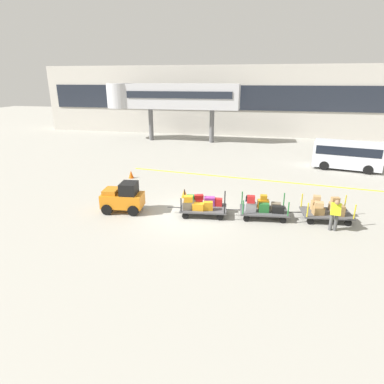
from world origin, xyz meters
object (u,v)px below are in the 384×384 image
at_px(baggage_handler, 335,213).
at_px(baggage_tug, 123,198).
at_px(baggage_cart_middle, 262,207).
at_px(safety_cone_far, 131,174).
at_px(shuttle_van, 347,153).
at_px(safety_cone_near, 184,193).
at_px(baggage_cart_tail, 326,210).
at_px(baggage_cart_lead, 201,205).

bearing_deg(baggage_handler, baggage_tug, 179.18).
height_order(baggage_cart_middle, safety_cone_far, baggage_cart_middle).
bearing_deg(shuttle_van, safety_cone_near, -140.54).
height_order(baggage_tug, safety_cone_far, baggage_tug).
height_order(baggage_cart_middle, safety_cone_near, baggage_cart_middle).
bearing_deg(shuttle_van, safety_cone_far, -159.42).
relative_size(baggage_cart_middle, baggage_cart_tail, 1.00).
bearing_deg(baggage_cart_middle, baggage_handler, -15.82).
bearing_deg(baggage_cart_lead, shuttle_van, 50.09).
distance_m(baggage_cart_middle, shuttle_van, 12.34).
xyz_separation_m(baggage_cart_tail, safety_cone_near, (-7.51, 1.61, -0.27)).
relative_size(baggage_cart_tail, baggage_handler, 1.96).
distance_m(baggage_tug, shuttle_van, 17.48).
height_order(baggage_tug, baggage_cart_tail, baggage_tug).
bearing_deg(baggage_cart_middle, baggage_cart_tail, 6.16).
distance_m(baggage_cart_lead, baggage_handler, 6.24).
bearing_deg(safety_cone_near, baggage_handler, -20.43).
relative_size(safety_cone_near, safety_cone_far, 1.00).
height_order(baggage_cart_lead, safety_cone_near, baggage_cart_lead).
distance_m(baggage_tug, safety_cone_far, 6.08).
distance_m(baggage_cart_tail, shuttle_van, 10.83).
distance_m(baggage_cart_lead, baggage_cart_tail, 6.12).
bearing_deg(baggage_handler, baggage_cart_tail, 95.53).
height_order(baggage_cart_lead, baggage_cart_tail, baggage_cart_tail).
xyz_separation_m(baggage_handler, shuttle_van, (2.99, 11.58, 0.37)).
relative_size(baggage_handler, shuttle_van, 0.31).
height_order(baggage_cart_tail, baggage_handler, baggage_handler).
relative_size(baggage_tug, baggage_cart_tail, 0.72).
bearing_deg(baggage_cart_lead, baggage_cart_tail, 6.01).
height_order(shuttle_van, safety_cone_far, shuttle_van).
xyz_separation_m(baggage_tug, baggage_cart_tail, (10.11, 1.08, -0.21)).
height_order(baggage_cart_tail, safety_cone_near, baggage_cart_tail).
distance_m(baggage_handler, safety_cone_near, 8.16).
bearing_deg(baggage_tug, shuttle_van, 40.86).
xyz_separation_m(baggage_tug, baggage_cart_middle, (7.06, 0.75, -0.22)).
relative_size(baggage_cart_tail, safety_cone_far, 5.56).
bearing_deg(baggage_cart_tail, baggage_handler, -84.47).
distance_m(baggage_handler, safety_cone_far, 13.54).
xyz_separation_m(baggage_cart_lead, baggage_cart_tail, (6.09, 0.64, 0.01)).
bearing_deg(safety_cone_near, baggage_cart_middle, -23.55).
xyz_separation_m(safety_cone_near, safety_cone_far, (-4.56, 3.04, 0.00)).
height_order(baggage_tug, baggage_cart_lead, baggage_tug).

